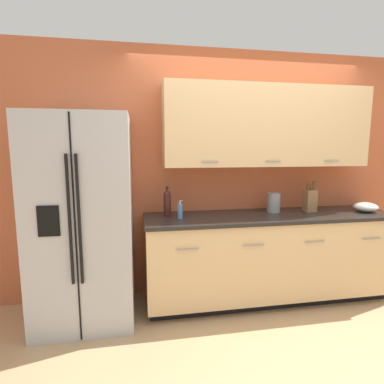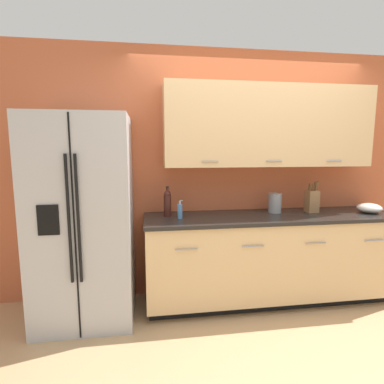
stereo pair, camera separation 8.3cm
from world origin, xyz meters
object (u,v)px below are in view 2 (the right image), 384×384
object	(u,v)px
soap_dispenser	(180,211)
steel_canister	(275,203)
wine_bottle	(167,203)
refrigerator	(84,220)
knife_block	(312,201)
mixing_bowl	(369,208)

from	to	relation	value
soap_dispenser	steel_canister	world-z (taller)	steel_canister
wine_bottle	soap_dispenser	distance (m)	0.18
refrigerator	knife_block	bearing A→B (deg)	2.96
knife_block	steel_canister	xyz separation A→B (m)	(-0.39, 0.04, -0.02)
soap_dispenser	knife_block	bearing A→B (deg)	3.94
refrigerator	knife_block	world-z (taller)	refrigerator
soap_dispenser	steel_canister	distance (m)	1.03
wine_bottle	steel_canister	world-z (taller)	wine_bottle
knife_block	steel_canister	world-z (taller)	knife_block
knife_block	soap_dispenser	bearing A→B (deg)	-176.06
wine_bottle	mixing_bowl	size ratio (longest dim) A/B	1.24
refrigerator	steel_canister	bearing A→B (deg)	4.78
wine_bottle	steel_canister	xyz separation A→B (m)	(1.13, 0.02, -0.03)
soap_dispenser	mixing_bowl	size ratio (longest dim) A/B	0.74
soap_dispenser	refrigerator	bearing A→B (deg)	-178.63
refrigerator	steel_canister	size ratio (longest dim) A/B	8.58
knife_block	wine_bottle	bearing A→B (deg)	179.11
wine_bottle	steel_canister	bearing A→B (deg)	0.84
knife_block	steel_canister	bearing A→B (deg)	174.16
refrigerator	steel_canister	xyz separation A→B (m)	(1.89, 0.16, 0.08)
knife_block	steel_canister	size ratio (longest dim) A/B	1.50
knife_block	wine_bottle	world-z (taller)	knife_block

